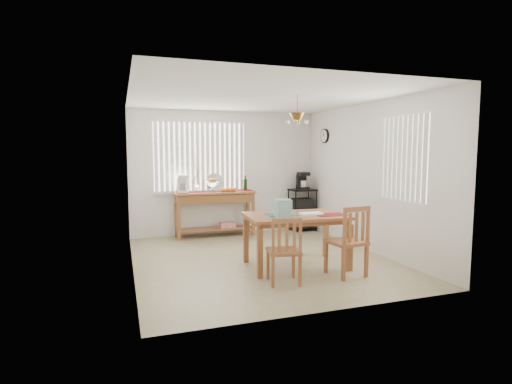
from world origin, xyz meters
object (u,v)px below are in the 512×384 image
object	(u,v)px
sideboard	(215,203)
dining_table	(296,220)
cart_items	(302,181)
chair_right	(348,242)
chair_left	(284,251)
wire_cart	(302,206)

from	to	relation	value
sideboard	dining_table	size ratio (longest dim) A/B	1.06
cart_items	chair_right	bearing A→B (deg)	-104.15
sideboard	cart_items	distance (m)	2.01
cart_items	chair_left	bearing A→B (deg)	-118.99
wire_cart	chair_right	size ratio (longest dim) A/B	0.91
cart_items	chair_right	xyz separation A→B (m)	(-0.81, -3.22, -0.60)
dining_table	cart_items	bearing A→B (deg)	62.77
cart_items	dining_table	xyz separation A→B (m)	(-1.31, -2.55, -0.39)
wire_cart	dining_table	world-z (taller)	wire_cart
cart_items	chair_left	distance (m)	3.76
dining_table	chair_right	size ratio (longest dim) A/B	1.55
cart_items	dining_table	size ratio (longest dim) A/B	0.24
cart_items	chair_right	size ratio (longest dim) A/B	0.38
sideboard	wire_cart	world-z (taller)	sideboard
sideboard	chair_left	distance (m)	3.25
sideboard	wire_cart	bearing A→B (deg)	-0.14
cart_items	wire_cart	bearing A→B (deg)	-90.00
dining_table	chair_left	bearing A→B (deg)	-125.01
cart_items	chair_right	distance (m)	3.38
sideboard	dining_table	distance (m)	2.63
wire_cart	chair_right	bearing A→B (deg)	-104.19
chair_left	cart_items	bearing A→B (deg)	61.01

